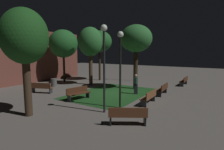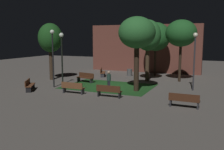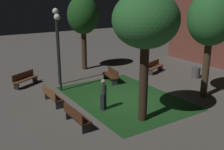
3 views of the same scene
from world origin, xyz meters
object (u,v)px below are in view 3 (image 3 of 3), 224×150
Objects in this scene: bench_corner at (155,66)px; tree_near_wall at (146,22)px; bench_near_trees at (25,79)px; tree_right_canopy at (211,19)px; bench_lawn_edge at (52,95)px; tree_left_canopy at (83,16)px; bench_by_lamp at (111,75)px; lamp_post_path_center at (57,34)px; trash_bin at (196,73)px; pedestrian at (103,94)px; lamp_post_plaza_west at (58,40)px; bench_front_left at (76,116)px.

tree_near_wall is at bearing -45.08° from bench_corner.
tree_right_canopy is at bearing 47.61° from bench_near_trees.
bench_lawn_edge is 0.32× the size of tree_left_canopy.
lamp_post_path_center reaches higher than bench_by_lamp.
bench_corner is (-0.13, 3.93, 0.00)m from bench_by_lamp.
lamp_post_path_center is (-1.16, -7.07, 2.77)m from bench_corner.
lamp_post_path_center is at bearing -50.54° from tree_left_canopy.
trash_bin is (-2.69, 2.50, -3.95)m from tree_right_canopy.
tree_right_canopy is at bearing 75.73° from pedestrian.
bench_corner is at bearing 76.97° from bench_near_trees.
bench_by_lamp is (2.22, 5.10, 0.00)m from bench_near_trees.
bench_near_trees is 0.96× the size of bench_by_lamp.
bench_corner is 0.38× the size of lamp_post_path_center.
lamp_post_path_center is at bearing -99.32° from bench_corner.
lamp_post_plaza_west is at bearing -43.11° from tree_left_canopy.
bench_by_lamp is at bearing 67.65° from lamp_post_path_center.
bench_front_left is 2.14m from pedestrian.
bench_front_left is 6.55m from bench_by_lamp.
pedestrian is (-1.47, -5.77, -3.48)m from tree_right_canopy.
lamp_post_path_center is at bearing -136.46° from tree_right_canopy.
lamp_post_path_center is (-6.92, -1.29, -1.23)m from tree_near_wall.
lamp_post_path_center reaches higher than lamp_post_plaza_west.
bench_near_trees is at bearing -72.05° from tree_left_canopy.
bench_near_trees is 9.27m from bench_corner.
lamp_post_path_center reaches higher than pedestrian.
bench_front_left is at bearing 0.00° from bench_lawn_edge.
lamp_post_plaza_west is at bearing -90.05° from bench_corner.
pedestrian is at bearing -60.41° from bench_corner.
tree_right_canopy is at bearing 85.54° from bench_front_left.
tree_near_wall is at bearing -10.92° from tree_left_canopy.
lamp_post_path_center is 5.54m from pedestrian.
tree_near_wall is (1.08, 2.86, 4.01)m from bench_front_left.
bench_corner is (2.09, 9.03, 0.00)m from bench_near_trees.
tree_near_wall is 4.23m from pedestrian.
lamp_post_path_center is at bearing -169.42° from tree_near_wall.
bench_by_lamp is at bearing 134.01° from bench_front_left.
tree_left_canopy is at bearing 169.08° from tree_near_wall.
bench_near_trees is 0.31× the size of tree_near_wall.
pedestrian is (3.82, 0.72, -2.25)m from lamp_post_plaza_west.
tree_right_canopy is 3.65× the size of pedestrian.
bench_by_lamp is at bearing -149.97° from tree_right_canopy.
tree_right_canopy reaches higher than bench_corner.
lamp_post_plaza_west is (-1.72, 1.20, 2.62)m from bench_lawn_edge.
lamp_post_path_center is at bearing -175.94° from pedestrian.
tree_left_canopy is 1.16× the size of lamp_post_path_center.
tree_right_canopy is at bearing 50.80° from lamp_post_plaza_west.
bench_near_trees is 11.57m from trash_bin.
tree_near_wall is (7.85, 3.25, 4.01)m from bench_near_trees.
bench_near_trees and bench_corner have the same top height.
lamp_post_path_center reaches higher than bench_corner.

